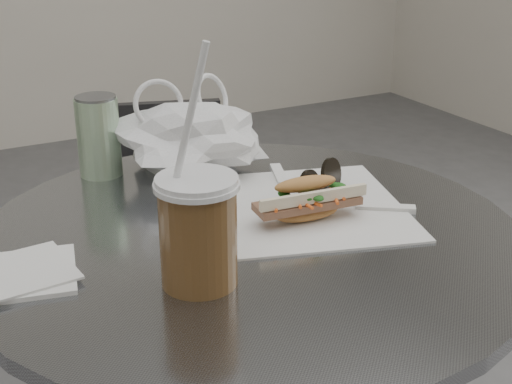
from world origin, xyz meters
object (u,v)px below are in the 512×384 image
iced_coffee (198,229)px  sunglasses (319,183)px  drink_can (99,136)px  chair_far (170,275)px  banh_mi (307,200)px

iced_coffee → sunglasses: (0.27, 0.16, -0.05)m
iced_coffee → drink_can: (0.00, 0.41, -0.00)m
chair_far → sunglasses: (0.03, -0.59, 0.44)m
chair_far → drink_can: 0.64m
iced_coffee → chair_far: bearing=72.3°
chair_far → drink_can: (-0.24, -0.34, 0.49)m
banh_mi → sunglasses: (0.07, 0.07, -0.01)m
chair_far → iced_coffee: (-0.24, -0.75, 0.49)m
iced_coffee → banh_mi: bearing=23.4°
iced_coffee → sunglasses: bearing=30.5°
iced_coffee → sunglasses: iced_coffee is taller
sunglasses → drink_can: drink_can is taller
banh_mi → chair_far: bearing=92.5°
sunglasses → drink_can: 0.37m
chair_far → banh_mi: (-0.04, -0.66, 0.45)m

